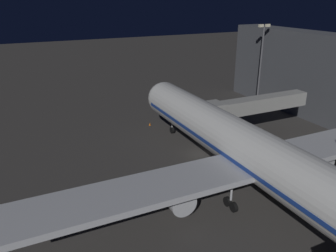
{
  "coord_description": "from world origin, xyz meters",
  "views": [
    {
      "loc": [
        25.67,
        42.0,
        23.93
      ],
      "look_at": [
        3.0,
        -5.44,
        3.5
      ],
      "focal_mm": 35.9,
      "sensor_mm": 36.0,
      "label": 1
    }
  ],
  "objects_px": {
    "traffic_cone_nose_port": "(170,121)",
    "traffic_cone_nose_starboard": "(150,124)",
    "apron_floodlight_mast": "(261,60)",
    "airliner_at_gate": "(251,152)",
    "jet_bridge": "(249,106)"
  },
  "relations": [
    {
      "from": "traffic_cone_nose_port",
      "to": "traffic_cone_nose_starboard",
      "type": "bearing_deg",
      "value": 0.0
    },
    {
      "from": "apron_floodlight_mast",
      "to": "traffic_cone_nose_port",
      "type": "relative_size",
      "value": 33.2
    },
    {
      "from": "airliner_at_gate",
      "to": "traffic_cone_nose_starboard",
      "type": "distance_m",
      "value": 28.37
    },
    {
      "from": "jet_bridge",
      "to": "traffic_cone_nose_starboard",
      "type": "xyz_separation_m",
      "value": [
        13.79,
        -12.73,
        -5.56
      ]
    },
    {
      "from": "traffic_cone_nose_port",
      "to": "apron_floodlight_mast",
      "type": "bearing_deg",
      "value": -176.49
    },
    {
      "from": "apron_floodlight_mast",
      "to": "traffic_cone_nose_starboard",
      "type": "height_order",
      "value": "apron_floodlight_mast"
    },
    {
      "from": "traffic_cone_nose_starboard",
      "to": "jet_bridge",
      "type": "bearing_deg",
      "value": 137.29
    },
    {
      "from": "traffic_cone_nose_port",
      "to": "traffic_cone_nose_starboard",
      "type": "height_order",
      "value": "same"
    },
    {
      "from": "traffic_cone_nose_port",
      "to": "traffic_cone_nose_starboard",
      "type": "xyz_separation_m",
      "value": [
        4.4,
        0.0,
        0.0
      ]
    },
    {
      "from": "airliner_at_gate",
      "to": "apron_floodlight_mast",
      "type": "height_order",
      "value": "airliner_at_gate"
    },
    {
      "from": "airliner_at_gate",
      "to": "traffic_cone_nose_starboard",
      "type": "xyz_separation_m",
      "value": [
        2.2,
        -27.75,
        -5.45
      ]
    },
    {
      "from": "traffic_cone_nose_port",
      "to": "traffic_cone_nose_starboard",
      "type": "relative_size",
      "value": 1.0
    },
    {
      "from": "airliner_at_gate",
      "to": "traffic_cone_nose_port",
      "type": "bearing_deg",
      "value": -94.53
    },
    {
      "from": "airliner_at_gate",
      "to": "apron_floodlight_mast",
      "type": "distance_m",
      "value": 39.05
    },
    {
      "from": "jet_bridge",
      "to": "traffic_cone_nose_port",
      "type": "distance_m",
      "value": 16.76
    }
  ]
}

